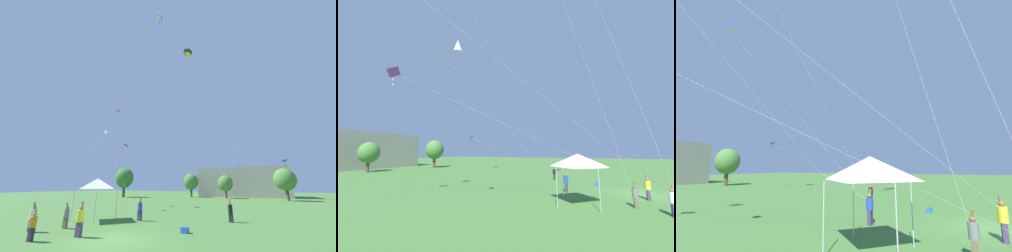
{
  "view_description": "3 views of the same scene",
  "coord_description": "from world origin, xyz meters",
  "views": [
    {
      "loc": [
        8.35,
        -10.01,
        3.04
      ],
      "look_at": [
        -0.85,
        9.67,
        10.05
      ],
      "focal_mm": 20.0,
      "sensor_mm": 36.0,
      "label": 1
    },
    {
      "loc": [
        -21.94,
        3.28,
        3.94
      ],
      "look_at": [
        -2.26,
        12.75,
        6.97
      ],
      "focal_mm": 20.0,
      "sensor_mm": 36.0,
      "label": 2
    },
    {
      "loc": [
        -15.37,
        1.34,
        3.32
      ],
      "look_at": [
        -0.73,
        8.62,
        6.36
      ],
      "focal_mm": 24.0,
      "sensor_mm": 36.0,
      "label": 3
    }
  ],
  "objects": [
    {
      "name": "person_grey_shirt",
      "position": [
        -5.44,
        0.99,
        0.88
      ],
      "size": [
        0.37,
        0.37,
        1.83
      ],
      "rotation": [
        0.0,
        0.0,
        3.77
      ],
      "color": "brown",
      "rests_on": "ground"
    },
    {
      "name": "person_yellow_shirt",
      "position": [
        -2.41,
        -0.36,
        1.01
      ],
      "size": [
        0.43,
        0.43,
        2.09
      ],
      "rotation": [
        0.0,
        0.0,
        1.58
      ],
      "color": "#473860",
      "rests_on": "ground"
    },
    {
      "name": "person_blue_shirt",
      "position": [
        -2.14,
        6.2,
        1.0
      ],
      "size": [
        0.42,
        0.42,
        2.06
      ],
      "rotation": [
        0.0,
        0.0,
        5.36
      ],
      "color": "#473860",
      "rests_on": "ground"
    },
    {
      "name": "tree_near_right",
      "position": [
        13.68,
        40.74,
        4.5
      ],
      "size": [
        4.62,
        4.15,
        6.96
      ],
      "color": "brown",
      "rests_on": "ground"
    },
    {
      "name": "tree_far_right",
      "position": [
        0.06,
        44.19,
        3.81
      ],
      "size": [
        3.91,
        3.52,
        5.9
      ],
      "color": "brown",
      "rests_on": "ground"
    },
    {
      "name": "kite_purple_delta_5",
      "position": [
        -13.0,
        17.4,
        10.19
      ],
      "size": [
        10.01,
        20.13,
        10.63
      ],
      "color": "silver",
      "rests_on": "ground"
    },
    {
      "name": "distant_building",
      "position": [
        3.5,
        55.87,
        4.26
      ],
      "size": [
        25.27,
        12.56,
        8.51
      ],
      "primitive_type": "cube",
      "color": "gray",
      "rests_on": "ground"
    },
    {
      "name": "kite_blue_delta_1",
      "position": [
        12.81,
        28.58,
        7.27
      ],
      "size": [
        7.81,
        20.63,
        7.67
      ],
      "color": "silver",
      "rests_on": "ground"
    },
    {
      "name": "kite_yellow_delta_2",
      "position": [
        6.48,
        32.39,
        24.85
      ],
      "size": [
        1.24,
        24.42,
        25.98
      ],
      "color": "silver",
      "rests_on": "ground"
    },
    {
      "name": "person_black_shirt",
      "position": [
        5.68,
        8.93,
        0.93
      ],
      "size": [
        0.39,
        0.39,
        1.92
      ],
      "rotation": [
        0.0,
        0.0,
        3.21
      ],
      "color": "#282833",
      "rests_on": "ground"
    },
    {
      "name": "cooler_box",
      "position": [
        3.32,
        3.47,
        0.18
      ],
      "size": [
        0.51,
        0.35,
        0.37
      ],
      "primitive_type": "cube",
      "color": "blue",
      "rests_on": "ground"
    },
    {
      "name": "festival_tent",
      "position": [
        -6.24,
        4.66,
        3.29
      ],
      "size": [
        3.11,
        3.11,
        3.8
      ],
      "color": "#B7B7BC",
      "rests_on": "ground"
    },
    {
      "name": "ground_plane",
      "position": [
        0.0,
        0.0,
        0.0
      ],
      "size": [
        220.0,
        220.0,
        0.0
      ],
      "primitive_type": "plane",
      "color": "#427033"
    },
    {
      "name": "person_white_shirt",
      "position": [
        -6.62,
        -0.8,
        0.95
      ],
      "size": [
        0.4,
        0.4,
        1.96
      ],
      "rotation": [
        0.0,
        0.0,
        4.5
      ],
      "color": "#473860",
      "rests_on": "ground"
    },
    {
      "name": "kite_white_diamond_0",
      "position": [
        -12.5,
        11.5,
        11.25
      ],
      "size": [
        10.36,
        5.64,
        11.75
      ],
      "color": "silver",
      "rests_on": "ground"
    }
  ]
}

